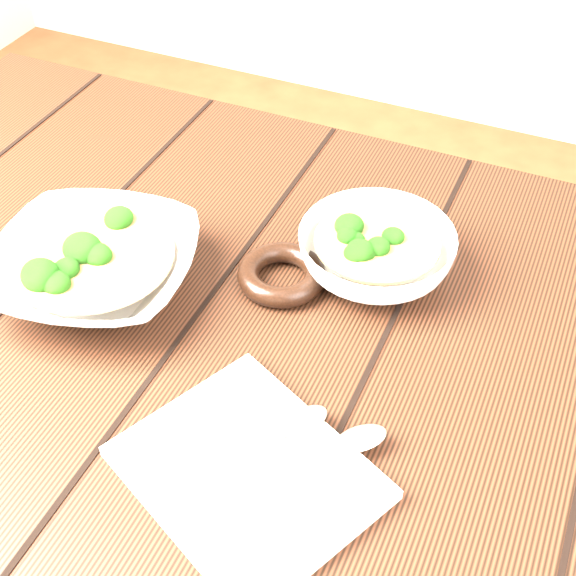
% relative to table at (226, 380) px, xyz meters
% --- Properties ---
extents(table, '(1.20, 0.80, 0.75)m').
position_rel_table_xyz_m(table, '(0.00, 0.00, 0.00)').
color(table, '#3B1D10').
rests_on(table, ground).
extents(soup_bowl_front, '(0.27, 0.27, 0.07)m').
position_rel_table_xyz_m(soup_bowl_front, '(-0.14, -0.02, 0.15)').
color(soup_bowl_front, silver).
rests_on(soup_bowl_front, table).
extents(soup_bowl_back, '(0.21, 0.21, 0.06)m').
position_rel_table_xyz_m(soup_bowl_back, '(0.13, 0.13, 0.15)').
color(soup_bowl_back, silver).
rests_on(soup_bowl_back, table).
extents(trivet, '(0.12, 0.12, 0.02)m').
position_rel_table_xyz_m(trivet, '(0.04, 0.07, 0.13)').
color(trivet, black).
rests_on(trivet, table).
extents(napkin, '(0.27, 0.25, 0.01)m').
position_rel_table_xyz_m(napkin, '(0.12, -0.18, 0.13)').
color(napkin, beige).
rests_on(napkin, table).
extents(spoon_left, '(0.10, 0.16, 0.01)m').
position_rel_table_xyz_m(spoon_left, '(0.13, -0.15, 0.13)').
color(spoon_left, '#B7B0A1').
rests_on(spoon_left, napkin).
extents(spoon_right, '(0.14, 0.14, 0.01)m').
position_rel_table_xyz_m(spoon_right, '(0.18, -0.14, 0.13)').
color(spoon_right, '#B7B0A1').
rests_on(spoon_right, napkin).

